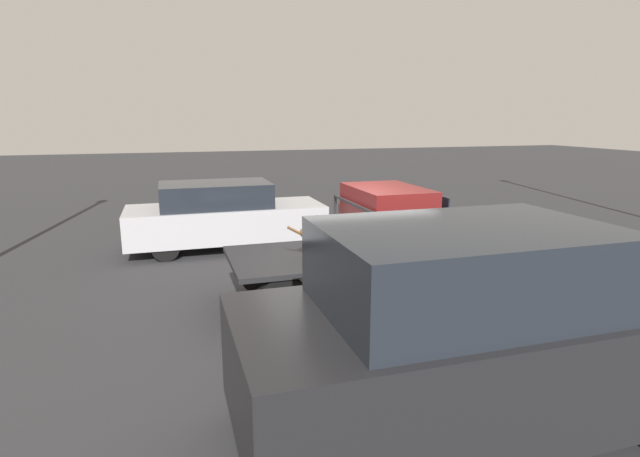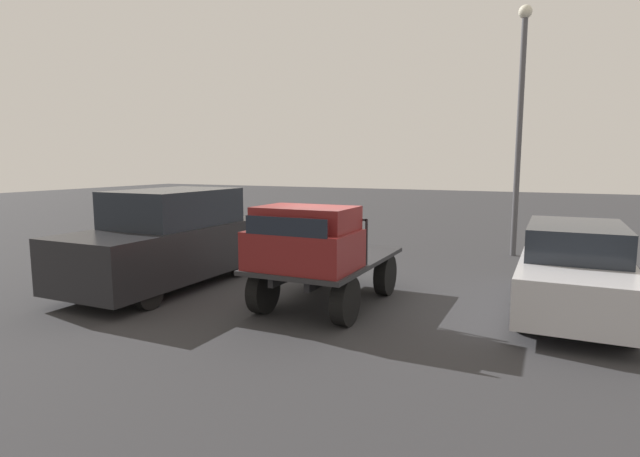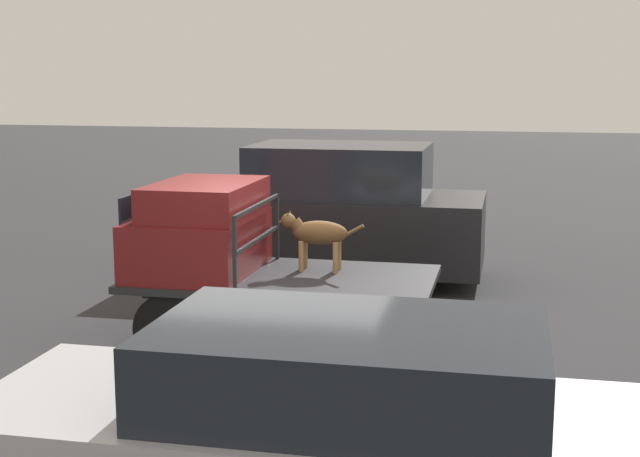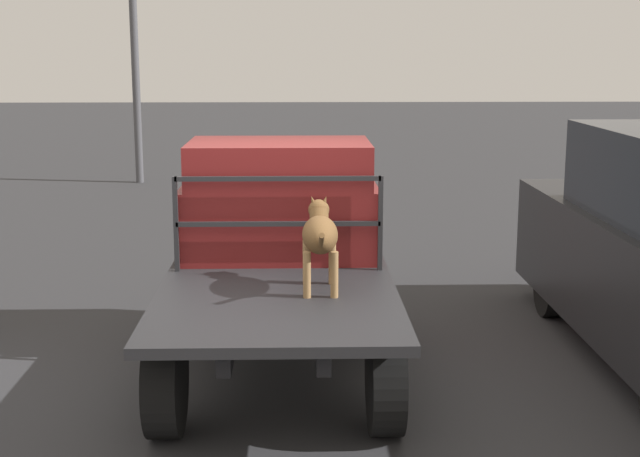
# 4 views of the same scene
# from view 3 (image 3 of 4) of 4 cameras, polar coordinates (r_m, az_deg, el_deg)

# --- Properties ---
(ground_plane) EXTENTS (80.00, 80.00, 0.00)m
(ground_plane) POSITION_cam_3_polar(r_m,az_deg,el_deg) (10.51, -2.30, -7.73)
(ground_plane) COLOR #2D2D30
(flatbed_truck) EXTENTS (3.45, 1.92, 0.89)m
(flatbed_truck) POSITION_cam_3_polar(r_m,az_deg,el_deg) (10.34, -2.32, -4.48)
(flatbed_truck) COLOR black
(flatbed_truck) RESTS_ON ground
(truck_cab) EXTENTS (1.30, 1.80, 1.06)m
(truck_cab) POSITION_cam_3_polar(r_m,az_deg,el_deg) (10.47, -7.65, -0.06)
(truck_cab) COLOR maroon
(truck_cab) RESTS_ON flatbed_truck
(truck_headboard) EXTENTS (0.04, 1.80, 0.82)m
(truck_headboard) POSITION_cam_3_polar(r_m,az_deg,el_deg) (10.25, -4.02, 0.04)
(truck_headboard) COLOR #232326
(truck_headboard) RESTS_ON flatbed_truck
(dog) EXTENTS (1.03, 0.28, 0.71)m
(dog) POSITION_cam_3_polar(r_m,az_deg,el_deg) (10.44, -0.28, -0.28)
(dog) COLOR #9E7547
(dog) RESTS_ON flatbed_truck
(parked_sedan) EXTENTS (4.59, 1.76, 1.59)m
(parked_sedan) POSITION_cam_3_polar(r_m,az_deg,el_deg) (6.07, 0.15, -13.25)
(parked_sedan) COLOR black
(parked_sedan) RESTS_ON ground
(parked_pickup_far) EXTENTS (4.87, 2.02, 2.10)m
(parked_pickup_far) POSITION_cam_3_polar(r_m,az_deg,el_deg) (13.83, 0.58, 0.93)
(parked_pickup_far) COLOR black
(parked_pickup_far) RESTS_ON ground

